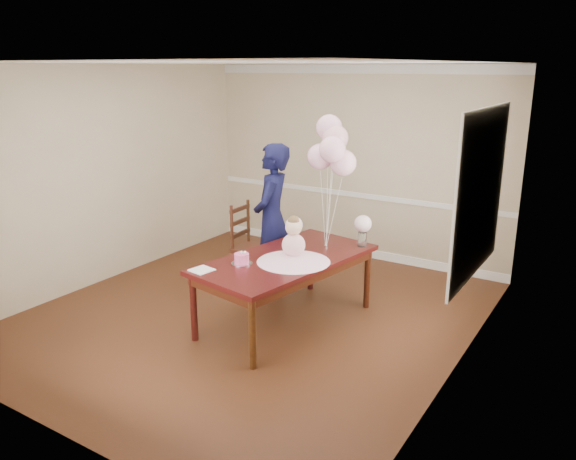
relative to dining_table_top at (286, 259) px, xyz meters
The scene contains 52 objects.
floor 0.84m from the dining_table_top, behind, with size 4.50×5.00×0.00m, color #34190D.
ceiling 2.02m from the dining_table_top, behind, with size 4.50×5.00×0.02m, color white.
wall_back 2.58m from the dining_table_top, 99.78° to the left, with size 4.50×0.02×2.70m, color tan.
wall_front 2.64m from the dining_table_top, 99.54° to the right, with size 4.50×0.02×2.70m, color tan.
wall_left 2.75m from the dining_table_top, behind, with size 0.02×5.00×2.70m, color tan.
wall_right 1.93m from the dining_table_top, ahead, with size 0.02×5.00×2.70m, color tan.
chair_rail_trim 2.50m from the dining_table_top, 99.82° to the left, with size 4.50×0.02×0.07m, color white.
crown_molding 3.14m from the dining_table_top, 99.82° to the left, with size 4.50×0.02×0.12m, color silver.
baseboard_trim 2.58m from the dining_table_top, 99.82° to the left, with size 4.50×0.02×0.12m, color white.
window_frame 2.04m from the dining_table_top, 14.60° to the left, with size 0.02×1.66×1.56m, color white.
window_blinds 2.02m from the dining_table_top, 14.74° to the left, with size 0.01×1.50×1.40m, color white.
dining_table_top is the anchor object (origin of this frame).
table_apron 0.07m from the dining_table_top, ahead, with size 0.89×1.89×0.10m, color black.
table_leg_fl 1.07m from the dining_table_top, 124.29° to the right, with size 0.07×0.07×0.70m, color black.
table_leg_fr 1.07m from the dining_table_top, 75.22° to the right, with size 0.07×0.07×0.70m, color black.
table_leg_bl 1.07m from the dining_table_top, 104.78° to the left, with size 0.07×0.07×0.70m, color black.
table_leg_br 1.07m from the dining_table_top, 55.71° to the left, with size 0.07×0.07×0.70m, color black.
baby_skirt 0.17m from the dining_table_top, 28.19° to the right, with size 0.76×0.76×0.10m, color #FFBBD9.
baby_torso 0.26m from the dining_table_top, 28.19° to the right, with size 0.24×0.24×0.24m, color #FC9FD0.
baby_head 0.42m from the dining_table_top, 28.19° to the right, with size 0.17×0.17×0.17m, color beige.
baby_hair 0.48m from the dining_table_top, 28.19° to the right, with size 0.12×0.12×0.12m, color brown.
cake_platter 0.49m from the dining_table_top, 123.72° to the right, with size 0.22×0.22×0.01m, color silver.
birthday_cake 0.50m from the dining_table_top, 123.72° to the right, with size 0.15×0.15×0.10m, color #E34789.
cake_flower_a 0.51m from the dining_table_top, 123.72° to the right, with size 0.03×0.03×0.03m, color silver.
cake_flower_b 0.48m from the dining_table_top, 121.32° to the right, with size 0.03×0.03×0.03m, color white.
rose_vase_near 0.35m from the dining_table_top, 106.81° to the left, with size 0.10×0.10×0.16m, color white.
roses_near 0.44m from the dining_table_top, 106.81° to the left, with size 0.19×0.19×0.19m, color white.
rose_vase_far 0.93m from the dining_table_top, 56.16° to the left, with size 0.10×0.10×0.16m, color white.
roses_far 0.97m from the dining_table_top, 56.16° to the left, with size 0.19×0.19×0.19m, color beige.
napkin 0.91m from the dining_table_top, 122.13° to the right, with size 0.20×0.20×0.01m, color white.
balloon_weight 0.56m from the dining_table_top, 69.94° to the left, with size 0.04×0.04×0.02m, color white.
balloon_a 1.16m from the dining_table_top, 80.25° to the left, with size 0.28×0.28×0.28m, color #EBA6C7.
balloon_b 1.24m from the dining_table_top, 58.45° to the left, with size 0.28×0.28×0.28m, color #F3ACCB.
balloon_c 1.38m from the dining_table_top, 69.79° to the left, with size 0.28×0.28×0.28m, color #D99AAC.
balloon_d 1.48m from the dining_table_top, 78.54° to the left, with size 0.28×0.28×0.28m, color #DD9CBA.
balloon_e 1.18m from the dining_table_top, 58.60° to the left, with size 0.28×0.28×0.28m, color #FFB4D0.
balloon_ribbon_a 0.71m from the dining_table_top, 75.05° to the left, with size 0.00×0.00×0.83m, color white.
balloon_ribbon_b 0.74m from the dining_table_top, 64.30° to the left, with size 0.00×0.00×0.93m, color white.
balloon_ribbon_c 0.82m from the dining_table_top, 69.86° to the left, with size 0.00×0.00×1.03m, color white.
balloon_ribbon_d 0.86m from the dining_table_top, 74.63° to the left, with size 0.00×0.00×1.13m, color silver.
balloon_ribbon_e 0.75m from the dining_table_top, 63.73° to the left, with size 0.00×0.00×0.79m, color white.
dining_chair_seat 1.26m from the dining_table_top, 141.50° to the left, with size 0.44×0.44×0.05m, color #3C1A10.
chair_leg_fl 1.37m from the dining_table_top, 153.11° to the left, with size 0.04×0.04×0.43m, color #341D0E.
chair_leg_fr 1.10m from the dining_table_top, 142.63° to the left, with size 0.04×0.04×0.43m, color #381F0F.
chair_leg_bl 1.57m from the dining_table_top, 140.75° to the left, with size 0.04×0.04×0.43m, color #361B0E.
chair_leg_br 1.33m from the dining_table_top, 129.52° to the left, with size 0.04×0.04×0.43m, color #3C1C10.
chair_back_post_l 1.29m from the dining_table_top, 153.55° to the left, with size 0.04×0.04×0.57m, color #3E1B11.
chair_back_post_r 1.50m from the dining_table_top, 141.26° to the left, with size 0.04×0.04×0.57m, color #3B1F10.
chair_slat_low 1.39m from the dining_table_top, 146.94° to the left, with size 0.03×0.40×0.05m, color #33190E.
chair_slat_mid 1.39m from the dining_table_top, 146.94° to the left, with size 0.03×0.40×0.05m, color #3E1F11.
chair_slat_top 1.41m from the dining_table_top, 146.94° to the left, with size 0.03×0.40×0.05m, color #3B1C10.
woman 0.95m from the dining_table_top, 132.68° to the left, with size 0.66×0.44×1.81m, color black.
Camera 1 is at (3.40, -4.66, 2.67)m, focal length 35.00 mm.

